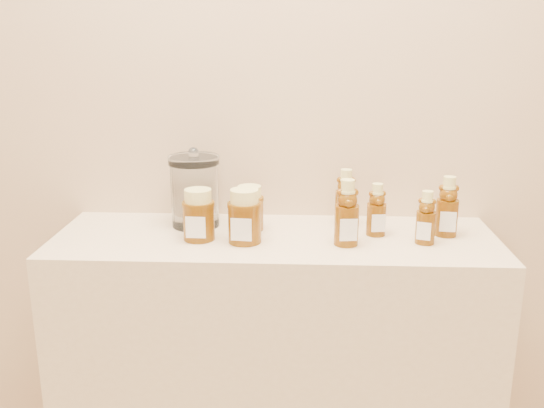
# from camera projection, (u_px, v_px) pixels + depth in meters

# --- Properties ---
(wall_back) EXTENTS (3.50, 0.02, 2.70)m
(wall_back) POSITION_uv_depth(u_px,v_px,m) (278.00, 62.00, 1.71)
(wall_back) COLOR tan
(wall_back) RESTS_ON ground
(display_table) EXTENTS (1.20, 0.40, 0.90)m
(display_table) POSITION_uv_depth(u_px,v_px,m) (275.00, 382.00, 1.76)
(display_table) COLOR beige
(display_table) RESTS_ON ground
(bear_bottle_back_left) EXTENTS (0.07, 0.07, 0.18)m
(bear_bottle_back_left) POSITION_uv_depth(u_px,v_px,m) (346.00, 194.00, 1.72)
(bear_bottle_back_left) COLOR #572D06
(bear_bottle_back_left) RESTS_ON display_table
(bear_bottle_back_mid) EXTENTS (0.06, 0.06, 0.16)m
(bear_bottle_back_mid) POSITION_uv_depth(u_px,v_px,m) (377.00, 206.00, 1.63)
(bear_bottle_back_mid) COLOR #572D06
(bear_bottle_back_mid) RESTS_ON display_table
(bear_bottle_back_right) EXTENTS (0.07, 0.07, 0.19)m
(bear_bottle_back_right) POSITION_uv_depth(u_px,v_px,m) (448.00, 202.00, 1.62)
(bear_bottle_back_right) COLOR #572D06
(bear_bottle_back_right) RESTS_ON display_table
(bear_bottle_front_left) EXTENTS (0.07, 0.07, 0.20)m
(bear_bottle_front_left) POSITION_uv_depth(u_px,v_px,m) (347.00, 208.00, 1.55)
(bear_bottle_front_left) COLOR #572D06
(bear_bottle_front_left) RESTS_ON display_table
(bear_bottle_front_right) EXTENTS (0.07, 0.07, 0.16)m
(bear_bottle_front_right) POSITION_uv_depth(u_px,v_px,m) (426.00, 214.00, 1.57)
(bear_bottle_front_right) COLOR #572D06
(bear_bottle_front_right) RESTS_ON display_table
(honey_jar_left) EXTENTS (0.09, 0.09, 0.14)m
(honey_jar_left) POSITION_uv_depth(u_px,v_px,m) (199.00, 215.00, 1.60)
(honey_jar_left) COLOR #572D06
(honey_jar_left) RESTS_ON display_table
(honey_jar_back) EXTENTS (0.08, 0.08, 0.13)m
(honey_jar_back) POSITION_uv_depth(u_px,v_px,m) (250.00, 208.00, 1.68)
(honey_jar_back) COLOR #572D06
(honey_jar_back) RESTS_ON display_table
(honey_jar_front) EXTENTS (0.10, 0.10, 0.14)m
(honey_jar_front) POSITION_uv_depth(u_px,v_px,m) (245.00, 216.00, 1.58)
(honey_jar_front) COLOR #572D06
(honey_jar_front) RESTS_ON display_table
(glass_canister) EXTENTS (0.17, 0.17, 0.22)m
(glass_canister) POSITION_uv_depth(u_px,v_px,m) (195.00, 188.00, 1.70)
(glass_canister) COLOR white
(glass_canister) RESTS_ON display_table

